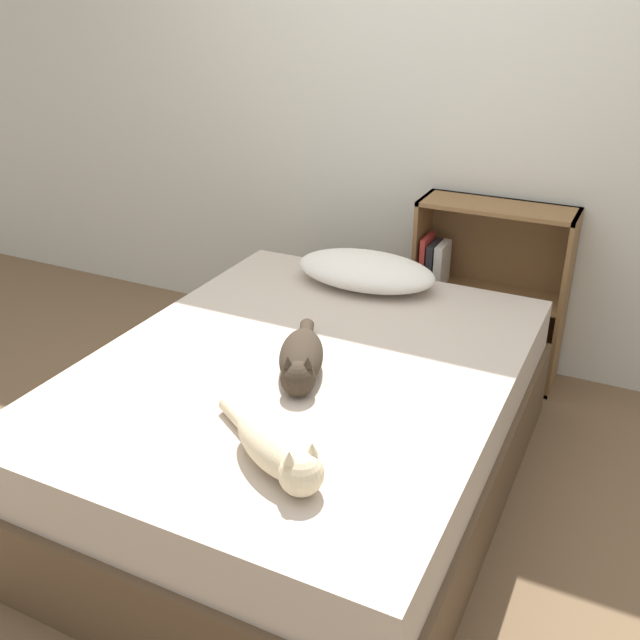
% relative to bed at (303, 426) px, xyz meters
% --- Properties ---
extents(ground_plane, '(8.00, 8.00, 0.00)m').
position_rel_bed_xyz_m(ground_plane, '(0.00, 0.00, -0.28)').
color(ground_plane, brown).
extents(wall_back, '(8.00, 0.06, 2.50)m').
position_rel_bed_xyz_m(wall_back, '(0.00, 1.36, 0.97)').
color(wall_back, silver).
rests_on(wall_back, ground_plane).
extents(bed, '(1.48, 1.90, 0.56)m').
position_rel_bed_xyz_m(bed, '(0.00, 0.00, 0.00)').
color(bed, brown).
rests_on(bed, ground_plane).
extents(pillow, '(0.63, 0.37, 0.14)m').
position_rel_bed_xyz_m(pillow, '(-0.07, 0.74, 0.35)').
color(pillow, white).
rests_on(pillow, bed).
extents(cat_light, '(0.47, 0.35, 0.15)m').
position_rel_bed_xyz_m(cat_light, '(0.22, -0.57, 0.35)').
color(cat_light, beige).
rests_on(cat_light, bed).
extents(cat_dark, '(0.29, 0.50, 0.14)m').
position_rel_bed_xyz_m(cat_dark, '(0.04, -0.09, 0.34)').
color(cat_dark, '#33281E').
rests_on(cat_dark, bed).
extents(bookshelf, '(0.71, 0.26, 0.87)m').
position_rel_bed_xyz_m(bookshelf, '(0.37, 1.23, 0.17)').
color(bookshelf, brown).
rests_on(bookshelf, ground_plane).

